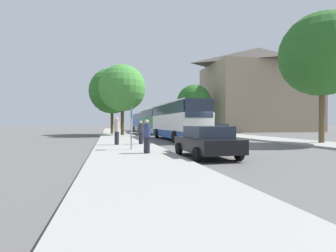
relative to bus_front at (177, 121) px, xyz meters
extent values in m
plane|color=#565454|center=(1.73, -6.68, -1.86)|extent=(300.00, 300.00, 0.00)
cube|color=gray|center=(-5.27, -6.68, -1.79)|extent=(4.00, 120.00, 0.15)
cube|color=gray|center=(8.73, -6.68, -1.79)|extent=(4.00, 120.00, 0.15)
cube|color=gray|center=(22.87, 22.61, 4.57)|extent=(20.34, 12.73, 12.86)
pyramid|color=#423D38|center=(22.87, 22.61, 12.91)|extent=(20.34, 12.73, 3.82)
cube|color=#2D519E|center=(0.00, 0.01, -1.24)|extent=(2.82, 11.54, 0.70)
cube|color=silver|center=(0.00, 0.01, -0.16)|extent=(2.82, 11.54, 1.45)
cube|color=#232D3D|center=(0.00, 0.01, 1.04)|extent=(2.84, 11.32, 0.95)
cube|color=silver|center=(0.00, 0.01, 1.57)|extent=(2.77, 11.31, 0.12)
cube|color=#232D3D|center=(0.18, -5.75, 0.89)|extent=(2.22, 0.13, 1.45)
sphere|color=#F4EAC1|center=(-0.68, -5.80, -1.20)|extent=(0.24, 0.24, 0.24)
sphere|color=#F4EAC1|center=(1.04, -5.74, -1.20)|extent=(0.24, 0.24, 0.24)
cylinder|color=black|center=(-1.13, -3.46, -1.36)|extent=(0.33, 1.01, 1.00)
cylinder|color=black|center=(1.34, -3.39, -1.36)|extent=(0.33, 1.01, 1.00)
cylinder|color=black|center=(-1.34, 3.42, -1.36)|extent=(0.33, 1.01, 1.00)
cylinder|color=black|center=(1.12, 3.49, -1.36)|extent=(0.33, 1.01, 1.00)
cube|color=silver|center=(0.24, 14.41, -1.24)|extent=(2.89, 10.22, 0.70)
cube|color=#23844C|center=(0.24, 14.41, -0.13)|extent=(2.89, 10.22, 1.51)
cube|color=#232D3D|center=(0.24, 14.41, 1.10)|extent=(2.91, 10.02, 0.95)
cube|color=#23844C|center=(0.24, 14.41, 1.63)|extent=(2.83, 10.02, 0.12)
cube|color=#232D3D|center=(0.42, 9.31, 0.95)|extent=(2.30, 0.14, 1.45)
sphere|color=#F4EAC1|center=(-0.48, 9.26, -1.20)|extent=(0.24, 0.24, 0.24)
sphere|color=#F4EAC1|center=(1.31, 9.32, -1.20)|extent=(0.24, 0.24, 0.24)
cylinder|color=black|center=(-0.93, 11.32, -1.36)|extent=(0.33, 1.01, 1.00)
cylinder|color=black|center=(1.62, 11.41, -1.36)|extent=(0.33, 1.01, 1.00)
cylinder|color=black|center=(-1.13, 17.40, -1.36)|extent=(0.33, 1.01, 1.00)
cylinder|color=black|center=(1.42, 17.49, -1.36)|extent=(0.33, 1.01, 1.00)
cube|color=silver|center=(0.35, 29.02, -1.24)|extent=(2.87, 11.84, 0.70)
cube|color=#285BA8|center=(0.35, 29.02, -0.14)|extent=(2.87, 11.84, 1.49)
cube|color=#232D3D|center=(0.35, 29.02, 1.08)|extent=(2.89, 11.60, 0.95)
cube|color=#285BA8|center=(0.35, 29.02, 1.62)|extent=(2.82, 11.60, 0.12)
cube|color=#232D3D|center=(0.58, 23.11, 0.93)|extent=(2.19, 0.14, 1.45)
sphere|color=#F4EAC1|center=(-0.27, 23.06, -1.20)|extent=(0.24, 0.24, 0.24)
sphere|color=#F4EAC1|center=(1.43, 23.13, -1.20)|extent=(0.24, 0.24, 0.24)
cylinder|color=black|center=(-0.73, 25.45, -1.36)|extent=(0.34, 1.01, 1.00)
cylinder|color=black|center=(1.70, 25.54, -1.36)|extent=(0.34, 1.01, 1.00)
cylinder|color=black|center=(-0.99, 32.50, -1.36)|extent=(0.34, 1.01, 1.00)
cylinder|color=black|center=(1.43, 32.59, -1.36)|extent=(0.34, 1.01, 1.00)
cube|color=black|center=(-1.95, -12.66, -1.25)|extent=(2.08, 4.11, 0.61)
cube|color=#232D3D|center=(-1.95, -12.83, -0.67)|extent=(1.78, 2.16, 0.55)
cylinder|color=black|center=(-2.97, -11.44, -1.55)|extent=(0.22, 0.63, 0.62)
cylinder|color=black|center=(-1.03, -11.38, -1.55)|extent=(0.22, 0.63, 0.62)
cylinder|color=black|center=(-2.88, -13.95, -1.55)|extent=(0.22, 0.63, 0.62)
cylinder|color=black|center=(-0.94, -13.88, -1.55)|extent=(0.22, 0.63, 0.62)
cube|color=#B7B7BC|center=(5.67, 3.28, -1.20)|extent=(1.91, 4.60, 0.70)
cube|color=#232D3D|center=(5.67, 3.46, -0.60)|extent=(1.67, 2.40, 0.52)
cylinder|color=black|center=(6.59, 1.85, -1.55)|extent=(0.21, 0.62, 0.62)
cylinder|color=black|center=(4.72, 1.87, -1.55)|extent=(0.21, 0.62, 0.62)
cylinder|color=black|center=(6.62, 4.69, -1.55)|extent=(0.21, 0.62, 0.62)
cylinder|color=black|center=(4.75, 4.71, -1.55)|extent=(0.21, 0.62, 0.62)
cube|color=slate|center=(5.83, 21.52, -1.26)|extent=(1.83, 3.97, 0.59)
cube|color=#232D3D|center=(5.83, 21.68, -0.71)|extent=(1.60, 2.07, 0.50)
cylinder|color=black|center=(6.71, 20.29, -1.55)|extent=(0.21, 0.62, 0.62)
cylinder|color=black|center=(4.92, 20.31, -1.55)|extent=(0.21, 0.62, 0.62)
cylinder|color=black|center=(6.73, 22.74, -1.55)|extent=(0.21, 0.62, 0.62)
cylinder|color=black|center=(4.95, 22.76, -1.55)|extent=(0.21, 0.62, 0.62)
cylinder|color=gray|center=(-5.19, -9.57, -0.53)|extent=(0.08, 0.08, 2.36)
cube|color=#1E56A3|center=(-5.19, -9.57, 0.30)|extent=(0.03, 0.45, 0.60)
cylinder|color=#23232D|center=(-4.61, -11.57, -1.33)|extent=(0.30, 0.30, 0.77)
cylinder|color=navy|center=(-4.61, -11.57, -0.62)|extent=(0.36, 0.36, 0.65)
sphere|color=tan|center=(-4.61, -11.57, -0.19)|extent=(0.21, 0.21, 0.21)
cylinder|color=#23232D|center=(-5.87, -6.11, -1.27)|extent=(0.30, 0.30, 0.88)
cylinder|color=#B2A899|center=(-5.87, -6.11, -0.46)|extent=(0.36, 0.36, 0.73)
sphere|color=tan|center=(-5.87, -6.11, 0.02)|extent=(0.24, 0.24, 0.24)
cylinder|color=#23232D|center=(-4.20, -5.87, -1.33)|extent=(0.30, 0.30, 0.77)
cylinder|color=#333338|center=(-4.20, -5.87, -0.62)|extent=(0.36, 0.36, 0.64)
sphere|color=tan|center=(-4.20, -5.87, -0.19)|extent=(0.21, 0.21, 0.21)
cylinder|color=#47331E|center=(-4.70, 9.00, 0.12)|extent=(0.40, 0.40, 3.67)
sphere|color=#428938|center=(-4.70, 9.00, 4.15)|extent=(5.85, 5.85, 5.85)
cylinder|color=#513D23|center=(-5.90, 13.62, 0.10)|extent=(0.40, 0.40, 3.62)
sphere|color=#2D7028|center=(-5.90, 13.62, 4.30)|extent=(6.38, 6.38, 6.38)
cylinder|color=brown|center=(9.28, -7.51, 0.44)|extent=(0.40, 0.40, 4.31)
sphere|color=#286023|center=(9.28, -7.51, 4.94)|extent=(6.23, 6.23, 6.23)
cylinder|color=#513D23|center=(8.54, 20.33, -0.20)|extent=(0.40, 0.40, 3.03)
sphere|color=#286023|center=(8.54, 20.33, 3.60)|extent=(6.10, 6.10, 6.10)
camera|label=1|loc=(-6.44, -24.17, -0.26)|focal=28.00mm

